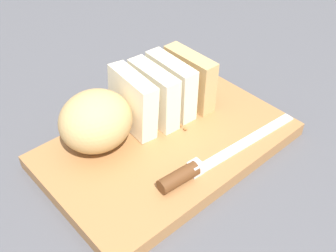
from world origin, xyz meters
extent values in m
plane|color=#4C4C51|center=(0.00, 0.00, 0.00)|extent=(3.00, 3.00, 0.00)
cube|color=#9E6B3D|center=(0.00, 0.00, 0.01)|extent=(0.43, 0.28, 0.03)
ellipsoid|color=tan|center=(-0.10, 0.06, 0.07)|extent=(0.12, 0.11, 0.10)
cube|color=beige|center=(-0.02, 0.07, 0.07)|extent=(0.04, 0.11, 0.10)
cube|color=beige|center=(0.02, 0.06, 0.07)|extent=(0.03, 0.11, 0.10)
cube|color=beige|center=(0.06, 0.07, 0.07)|extent=(0.03, 0.11, 0.10)
cube|color=tan|center=(0.10, 0.06, 0.07)|extent=(0.04, 0.11, 0.10)
cube|color=silver|center=(0.10, -0.09, 0.03)|extent=(0.23, 0.02, 0.00)
cylinder|color=#593319|center=(-0.05, -0.09, 0.04)|extent=(0.07, 0.03, 0.02)
cube|color=silver|center=(-0.02, -0.09, 0.04)|extent=(0.02, 0.02, 0.02)
sphere|color=#996633|center=(0.04, 0.01, 0.03)|extent=(0.00, 0.00, 0.00)
sphere|color=#996633|center=(0.04, 0.00, 0.03)|extent=(0.01, 0.01, 0.01)
camera|label=1|loc=(-0.32, -0.40, 0.49)|focal=43.60mm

